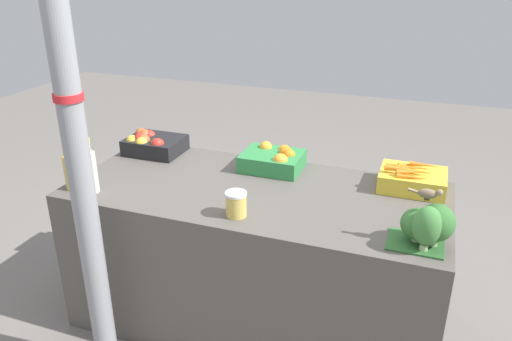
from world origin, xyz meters
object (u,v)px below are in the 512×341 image
at_px(support_pole, 71,111).
at_px(apple_crate, 152,143).
at_px(carrot_crate, 412,179).
at_px(sparrow_bird, 429,194).
at_px(juice_bottle_golden, 72,168).
at_px(juice_bottle_cloudy, 91,169).
at_px(orange_crate, 274,160).
at_px(pickle_jar, 236,204).
at_px(broccoli_pile, 429,225).

relative_size(support_pole, apple_crate, 8.19).
distance_m(carrot_crate, sparrow_bird, 0.55).
xyz_separation_m(apple_crate, juice_bottle_golden, (-0.11, -0.56, 0.05)).
height_order(juice_bottle_golden, juice_bottle_cloudy, juice_bottle_cloudy).
distance_m(support_pole, juice_bottle_golden, 0.59).
relative_size(carrot_crate, juice_bottle_cloudy, 1.15).
height_order(support_pole, juice_bottle_golden, support_pole).
distance_m(orange_crate, sparrow_bird, 0.97).
height_order(juice_bottle_golden, pickle_jar, juice_bottle_golden).
relative_size(support_pole, orange_crate, 8.19).
xyz_separation_m(carrot_crate, juice_bottle_cloudy, (-1.46, -0.57, 0.07)).
height_order(support_pole, carrot_crate, support_pole).
bearing_deg(orange_crate, broccoli_pile, -33.59).
relative_size(broccoli_pile, sparrow_bird, 1.83).
distance_m(support_pole, sparrow_bird, 1.42).
bearing_deg(orange_crate, juice_bottle_cloudy, -142.28).
height_order(orange_crate, pickle_jar, orange_crate).
bearing_deg(apple_crate, sparrow_bird, -18.31).
height_order(orange_crate, sparrow_bird, sparrow_bird).
xyz_separation_m(orange_crate, carrot_crate, (0.72, -0.01, -0.00)).
bearing_deg(juice_bottle_golden, juice_bottle_cloudy, 0.00).
distance_m(apple_crate, orange_crate, 0.74).
xyz_separation_m(broccoli_pile, sparrow_bird, (-0.02, 0.02, 0.12)).
bearing_deg(pickle_jar, carrot_crate, 38.10).
bearing_deg(carrot_crate, apple_crate, -179.67).
bearing_deg(broccoli_pile, support_pole, -166.14).
relative_size(carrot_crate, sparrow_bird, 2.33).
relative_size(juice_bottle_golden, juice_bottle_cloudy, 0.98).
bearing_deg(broccoli_pile, sparrow_bird, 137.23).
distance_m(orange_crate, juice_bottle_golden, 1.03).
height_order(orange_crate, broccoli_pile, broccoli_pile).
relative_size(orange_crate, juice_bottle_golden, 1.17).
bearing_deg(carrot_crate, juice_bottle_cloudy, -158.72).
distance_m(carrot_crate, broccoli_pile, 0.54).
height_order(apple_crate, orange_crate, apple_crate).
height_order(carrot_crate, juice_bottle_golden, juice_bottle_golden).
bearing_deg(juice_bottle_cloudy, carrot_crate, 21.28).
distance_m(carrot_crate, juice_bottle_cloudy, 1.57).
distance_m(broccoli_pile, sparrow_bird, 0.13).
bearing_deg(carrot_crate, pickle_jar, -141.90).
bearing_deg(sparrow_bird, juice_bottle_golden, -177.85).
xyz_separation_m(juice_bottle_cloudy, pickle_jar, (0.75, 0.01, -0.06)).
height_order(juice_bottle_cloudy, pickle_jar, juice_bottle_cloudy).
relative_size(support_pole, juice_bottle_golden, 9.56).
relative_size(carrot_crate, broccoli_pile, 1.27).
xyz_separation_m(orange_crate, juice_bottle_golden, (-0.85, -0.57, 0.06)).
xyz_separation_m(orange_crate, pickle_jar, (0.01, -0.56, 0.00)).
distance_m(juice_bottle_golden, juice_bottle_cloudy, 0.11).
bearing_deg(support_pole, broccoli_pile, 13.86).
xyz_separation_m(carrot_crate, broccoli_pile, (0.09, -0.53, 0.05)).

